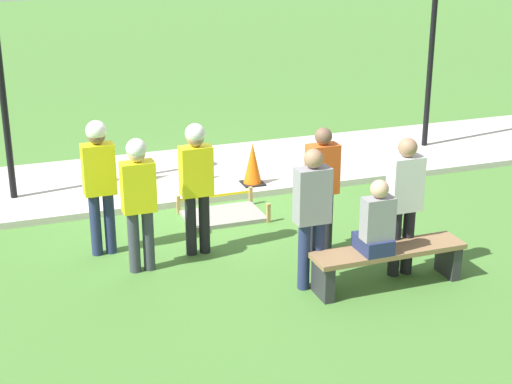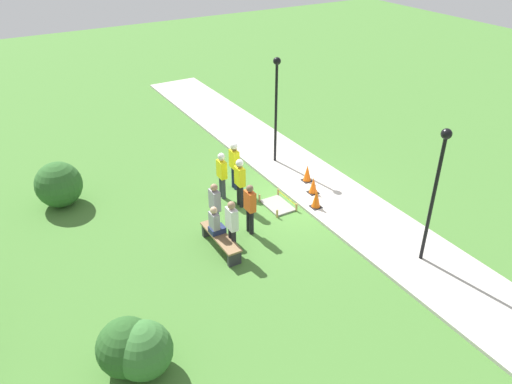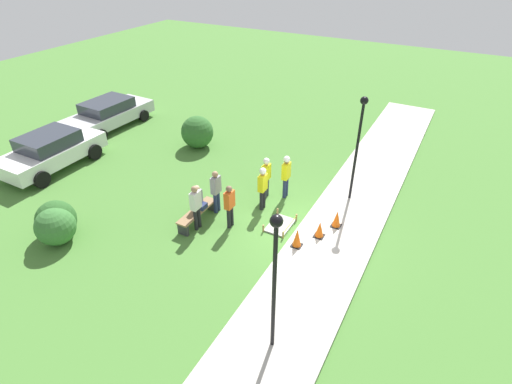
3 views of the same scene
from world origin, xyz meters
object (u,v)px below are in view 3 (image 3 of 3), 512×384
Objects in this scene: bystander_in_orange_shirt at (230,204)px; person_seated_on_bench at (198,199)px; traffic_cone_near_patch at (297,238)px; worker_trainee at (266,174)px; bystander_in_gray_shirt at (196,205)px; worker_supervisor at (263,185)px; lamppost_near at (359,135)px; traffic_cone_far_patch at (320,229)px; parked_car_white at (51,150)px; park_bench at (197,214)px; parked_car_silver at (109,113)px; traffic_cone_sidewalk_edge at (337,219)px; bystander_in_white_shirt at (216,189)px; lamppost_far at (275,267)px; worker_assistant at (286,173)px.

person_seated_on_bench is at bearing 95.54° from bystander_in_orange_shirt.
traffic_cone_near_patch is 3.28m from worker_trainee.
bystander_in_gray_shirt is (-0.66, 3.47, 0.55)m from traffic_cone_near_patch.
worker_supervisor is 0.43× the size of lamppost_near.
traffic_cone_far_patch is 3.19m from worker_trainee.
parked_car_white is (-1.54, 9.55, -0.21)m from worker_supervisor.
bystander_in_gray_shirt is at bearing -151.62° from person_seated_on_bench.
parked_car_silver reaches higher than park_bench.
person_seated_on_bench is (0.21, 0.05, 0.49)m from park_bench.
traffic_cone_near_patch is 0.17× the size of lamppost_near.
bystander_in_orange_shirt reaches higher than traffic_cone_sidewalk_edge.
person_seated_on_bench is (-0.15, 3.75, 0.40)m from traffic_cone_near_patch.
park_bench is at bearing 162.79° from bystander_in_white_shirt.
worker_supervisor is (-0.14, 2.83, 0.62)m from traffic_cone_sidewalk_edge.
lamppost_far is 0.89× the size of parked_car_white.
worker_trainee is at bearing 114.05° from lamppost_near.
worker_supervisor is 1.04× the size of bystander_in_orange_shirt.
traffic_cone_far_patch is 0.32× the size of park_bench.
parked_car_white is (-0.87, 12.05, 0.42)m from traffic_cone_far_patch.
lamppost_far is (-5.98, -3.26, 1.70)m from worker_trainee.
bystander_in_orange_shirt is 0.37× the size of parked_car_white.
parked_car_silver is (4.36, 10.18, -0.19)m from bystander_in_orange_shirt.
park_bench is 1.36m from bystander_in_orange_shirt.
worker_assistant is at bearing -40.32° from bystander_in_white_shirt.
parked_car_white reaches higher than person_seated_on_bench.
worker_assistant is at bearing 31.87° from traffic_cone_near_patch.
bystander_in_orange_shirt is at bearing 138.66° from lamppost_near.
bystander_in_orange_shirt is 1.14m from bystander_in_gray_shirt.
traffic_cone_near_patch is 13.43m from parked_car_silver.
parked_car_silver is (4.40, 1.12, -0.07)m from parked_car_white.
bystander_in_white_shirt reaches higher than traffic_cone_near_patch.
worker_supervisor reaches higher than parked_car_white.
worker_assistant is at bearing -37.32° from person_seated_on_bench.
lamppost_far reaches higher than bystander_in_white_shirt.
bystander_in_gray_shirt is at bearing -143.06° from park_bench.
park_bench is 10.16m from parked_car_silver.
bystander_in_white_shirt is at bearing 81.51° from traffic_cone_near_patch.
bystander_in_white_shirt is at bearing 94.36° from traffic_cone_far_patch.
traffic_cone_far_patch is 0.35× the size of worker_trainee.
lamppost_near reaches higher than bystander_in_white_shirt.
worker_supervisor is at bearing -161.73° from worker_trainee.
bystander_in_orange_shirt is 1.05m from bystander_in_white_shirt.
park_bench is 0.53m from person_seated_on_bench.
worker_assistant is at bearing -34.67° from park_bench.
parked_car_silver is at bearing 75.02° from worker_supervisor.
worker_assistant is (2.98, -2.06, 0.71)m from park_bench.
person_seated_on_bench is at bearing 149.08° from worker_trainee.
bystander_in_white_shirt is (-1.76, 1.13, -0.03)m from worker_trainee.
worker_supervisor reaches higher than bystander_in_white_shirt.
traffic_cone_sidewalk_edge is at bearing -66.23° from park_bench.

